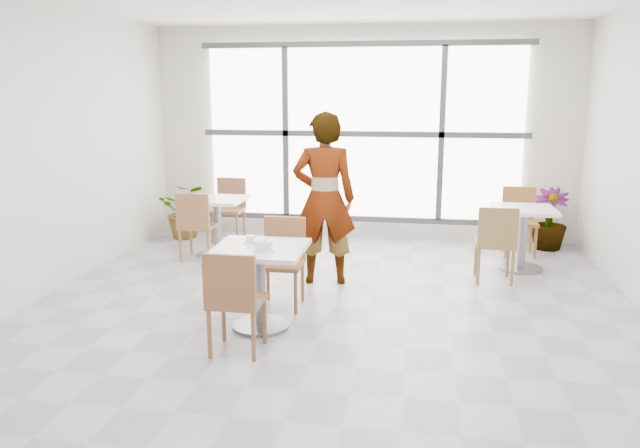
# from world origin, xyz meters

# --- Properties ---
(floor) EXTENTS (7.00, 7.00, 0.00)m
(floor) POSITION_xyz_m (0.00, 0.00, 0.00)
(floor) COLOR #9E9EA5
(floor) RESTS_ON ground
(wall_back) EXTENTS (6.00, 0.00, 6.00)m
(wall_back) POSITION_xyz_m (0.00, 3.50, 1.50)
(wall_back) COLOR silver
(wall_back) RESTS_ON ground
(wall_front) EXTENTS (6.00, 0.00, 6.00)m
(wall_front) POSITION_xyz_m (0.00, -3.50, 1.50)
(wall_front) COLOR silver
(wall_front) RESTS_ON ground
(wall_left) EXTENTS (0.00, 7.00, 7.00)m
(wall_left) POSITION_xyz_m (-3.00, 0.00, 1.50)
(wall_left) COLOR silver
(wall_left) RESTS_ON ground
(window) EXTENTS (4.60, 0.07, 2.52)m
(window) POSITION_xyz_m (0.00, 3.44, 1.50)
(window) COLOR white
(window) RESTS_ON ground
(main_table) EXTENTS (0.80, 0.80, 0.75)m
(main_table) POSITION_xyz_m (-0.56, -0.19, 0.52)
(main_table) COLOR silver
(main_table) RESTS_ON ground
(chair_near) EXTENTS (0.42, 0.42, 0.87)m
(chair_near) POSITION_xyz_m (-0.61, -0.80, 0.50)
(chair_near) COLOR brown
(chair_near) RESTS_ON ground
(chair_far) EXTENTS (0.42, 0.42, 0.87)m
(chair_far) POSITION_xyz_m (-0.50, 0.46, 0.50)
(chair_far) COLOR #945C34
(chair_far) RESTS_ON ground
(oatmeal_bowl) EXTENTS (0.21, 0.21, 0.10)m
(oatmeal_bowl) POSITION_xyz_m (-0.50, -0.28, 0.79)
(oatmeal_bowl) COLOR silver
(oatmeal_bowl) RESTS_ON main_table
(coffee_cup) EXTENTS (0.16, 0.13, 0.07)m
(coffee_cup) POSITION_xyz_m (-0.68, -0.06, 0.78)
(coffee_cup) COLOR white
(coffee_cup) RESTS_ON main_table
(person) EXTENTS (0.75, 0.55, 1.88)m
(person) POSITION_xyz_m (-0.20, 1.23, 0.94)
(person) COLOR black
(person) RESTS_ON ground
(bg_table_left) EXTENTS (0.70, 0.70, 0.75)m
(bg_table_left) POSITION_xyz_m (-1.74, 2.14, 0.49)
(bg_table_left) COLOR white
(bg_table_left) RESTS_ON ground
(bg_table_right) EXTENTS (0.70, 0.70, 0.75)m
(bg_table_right) POSITION_xyz_m (2.05, 2.09, 0.49)
(bg_table_right) COLOR white
(bg_table_right) RESTS_ON ground
(bg_chair_left_near) EXTENTS (0.42, 0.42, 0.87)m
(bg_chair_left_near) POSITION_xyz_m (-1.91, 1.85, 0.50)
(bg_chair_left_near) COLOR #94603B
(bg_chair_left_near) RESTS_ON ground
(bg_chair_left_far) EXTENTS (0.42, 0.42, 0.87)m
(bg_chair_left_far) POSITION_xyz_m (-1.86, 3.06, 0.50)
(bg_chair_left_far) COLOR #92553C
(bg_chair_left_far) RESTS_ON ground
(bg_chair_right_near) EXTENTS (0.42, 0.42, 0.87)m
(bg_chair_right_near) POSITION_xyz_m (1.67, 1.50, 0.50)
(bg_chair_right_near) COLOR olive
(bg_chair_right_near) RESTS_ON ground
(bg_chair_right_far) EXTENTS (0.42, 0.42, 0.87)m
(bg_chair_right_far) POSITION_xyz_m (2.12, 2.86, 0.50)
(bg_chair_right_far) COLOR #9C6335
(bg_chair_right_far) RESTS_ON ground
(plant_left) EXTENTS (0.80, 0.72, 0.80)m
(plant_left) POSITION_xyz_m (-2.50, 3.02, 0.40)
(plant_left) COLOR #547542
(plant_left) RESTS_ON ground
(plant_right) EXTENTS (0.55, 0.55, 0.82)m
(plant_right) POSITION_xyz_m (2.55, 3.16, 0.41)
(plant_right) COLOR #4D7C42
(plant_right) RESTS_ON ground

